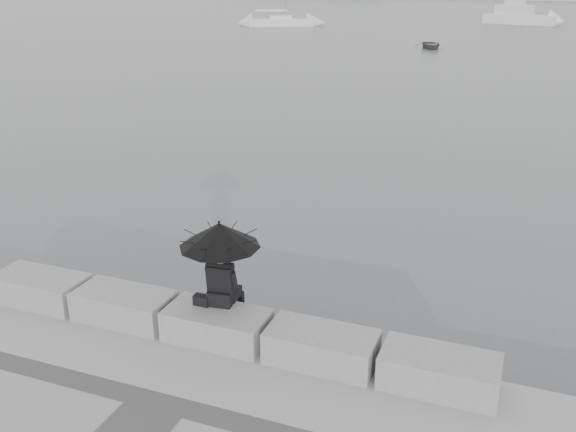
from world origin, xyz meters
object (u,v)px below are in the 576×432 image
at_px(dinghy, 431,45).
at_px(sailboat_left, 281,21).
at_px(motor_cruiser, 521,16).
at_px(seated_person, 220,244).

bearing_deg(dinghy, sailboat_left, 116.39).
bearing_deg(dinghy, motor_cruiser, 56.45).
height_order(seated_person, motor_cruiser, motor_cruiser).
height_order(seated_person, dinghy, seated_person).
distance_m(sailboat_left, motor_cruiser, 29.17).
xyz_separation_m(motor_cruiser, dinghy, (-5.65, -30.63, -0.62)).
relative_size(sailboat_left, motor_cruiser, 1.45).
distance_m(seated_person, dinghy, 47.38).
bearing_deg(sailboat_left, motor_cruiser, 3.43).
distance_m(seated_person, sailboat_left, 69.14).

